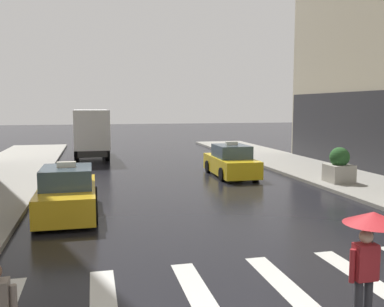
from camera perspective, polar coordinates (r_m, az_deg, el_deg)
The scene contains 6 objects.
crosswalk_markings at distance 9.39m, azimuth 11.72°, elevation -16.42°, with size 11.30×2.80×0.01m.
taxi_lead at distance 14.76m, azimuth -16.37°, elevation -5.18°, with size 1.94×4.55×1.80m.
taxi_second at distance 22.03m, azimuth 5.25°, elevation -1.16°, with size 1.98×4.56×1.80m.
box_truck at distance 30.12m, azimuth -13.40°, elevation 2.88°, with size 2.40×7.58×3.35m.
pedestrian_with_umbrella at distance 7.54m, azimuth 22.81°, elevation -10.37°, with size 0.96×0.96×1.94m.
planter_mid_block at distance 20.52m, azimuth 19.14°, elevation -1.64°, with size 1.10×1.10×1.60m.
Camera 1 is at (-3.71, -4.82, 3.63)m, focal length 39.75 mm.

